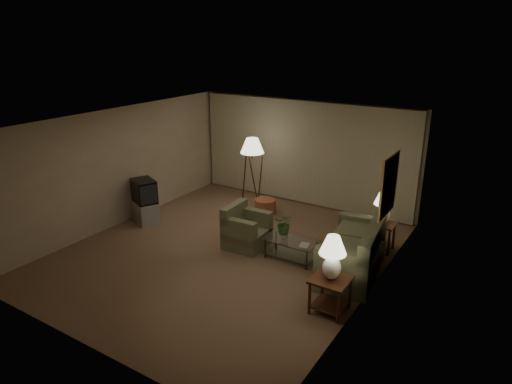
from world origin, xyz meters
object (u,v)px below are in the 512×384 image
table_lamp_near (333,254)px  table_lamp_far (384,204)px  armchair (247,231)px  ottoman (265,206)px  side_table_far (381,232)px  vase (284,235)px  tv_cabinet (146,212)px  crt_tv (144,191)px  coffee_table (291,246)px  side_table_near (330,288)px  floor_lamp (252,172)px  sofa (352,253)px

table_lamp_near → table_lamp_far: size_ratio=1.06×
armchair → ottoman: size_ratio=1.71×
side_table_far → vase: bearing=-138.5°
table_lamp_near → table_lamp_far: table_lamp_near is taller
tv_cabinet → table_lamp_near: bearing=13.6°
side_table_far → crt_tv: (-5.20, -1.49, 0.36)m
table_lamp_near → tv_cabinet: table_lamp_near is taller
armchair → side_table_far: armchair is taller
tv_cabinet → vase: 3.68m
table_lamp_far → coffee_table: bearing=-135.6°
side_table_near → table_lamp_far: table_lamp_far is taller
side_table_near → ottoman: bearing=134.9°
coffee_table → side_table_near: bearing=-42.2°
armchair → side_table_near: armchair is taller
floor_lamp → sofa: bearing=-29.0°
table_lamp_far → side_table_far: bearing=-90.0°
side_table_far → side_table_near: bearing=-90.0°
table_lamp_far → table_lamp_near: bearing=-90.0°
coffee_table → floor_lamp: (-2.18, 1.99, 0.67)m
tv_cabinet → ottoman: (2.12, 1.98, -0.07)m
tv_cabinet → vase: bearing=27.8°
floor_lamp → vase: (2.03, -1.99, -0.46)m
floor_lamp → ottoman: size_ratio=3.42×
table_lamp_near → vase: 2.05m
table_lamp_near → side_table_far: bearing=90.0°
armchair → vase: 0.92m
side_table_near → floor_lamp: size_ratio=0.33×
table_lamp_far → coffee_table: table_lamp_far is taller
sofa → table_lamp_near: bearing=-1.6°
sofa → vase: bearing=-93.8°
floor_lamp → coffee_table: bearing=-42.4°
side_table_far → table_lamp_near: (-0.00, -2.60, 0.63)m
armchair → side_table_near: (2.44, -1.28, 0.06)m
side_table_near → crt_tv: 5.33m
sofa → table_lamp_near: size_ratio=2.86×
table_lamp_far → vase: 2.10m
table_lamp_near → ottoman: size_ratio=1.40×
table_lamp_far → floor_lamp: bearing=169.8°
tv_cabinet → vase: (3.67, 0.14, 0.25)m
armchair → ottoman: 1.93m
table_lamp_near → tv_cabinet: bearing=168.0°
coffee_table → table_lamp_far: bearing=44.4°
ottoman → vase: bearing=-49.9°
table_lamp_near → crt_tv: table_lamp_near is taller
side_table_near → table_lamp_far: 2.67m
side_table_near → floor_lamp: bearing=137.7°
sofa → tv_cabinet: size_ratio=2.52×
table_lamp_far → crt_tv: table_lamp_far is taller
floor_lamp → ottoman: 0.92m
armchair → coffee_table: size_ratio=0.86×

